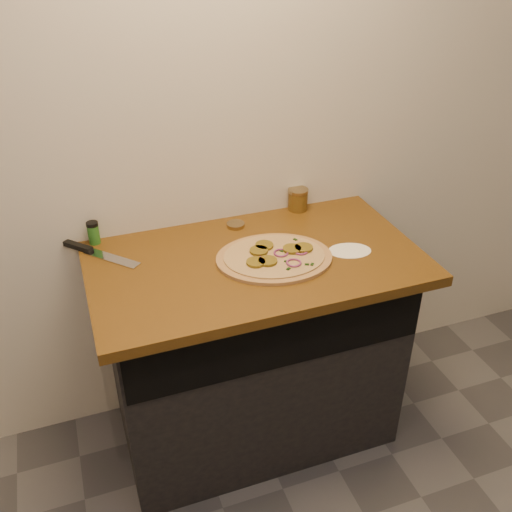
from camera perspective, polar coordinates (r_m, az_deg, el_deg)
name	(u,v)px	position (r m, az deg, el deg)	size (l,w,h in m)	color
cabinet	(253,351)	(2.37, -0.33, -9.47)	(1.10, 0.60, 0.86)	black
countertop	(255,262)	(2.07, -0.09, -0.59)	(1.20, 0.70, 0.04)	brown
pizza	(274,257)	(2.05, 1.86, -0.10)	(0.48, 0.48, 0.03)	tan
chefs_knife	(94,252)	(2.17, -15.92, 0.39)	(0.25, 0.27, 0.02)	#B7BAC1
mason_jar_lid	(236,225)	(2.26, -2.05, 3.13)	(0.07, 0.07, 0.02)	#957F57
salsa_jar	(298,199)	(2.38, 4.21, 5.69)	(0.08, 0.08, 0.09)	maroon
spice_shaker	(93,233)	(2.21, -15.94, 2.25)	(0.04, 0.04, 0.09)	#276821
flour_spill	(350,251)	(2.13, 9.35, 0.54)	(0.16, 0.16, 0.00)	white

